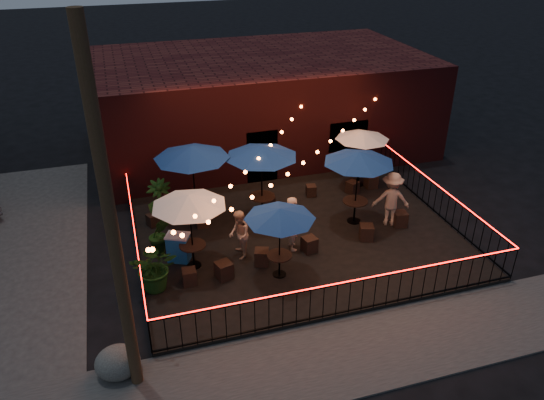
{
  "coord_description": "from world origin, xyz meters",
  "views": [
    {
      "loc": [
        -5.0,
        -11.61,
        9.26
      ],
      "look_at": [
        -0.75,
        2.32,
        1.36
      ],
      "focal_mm": 35.0,
      "sensor_mm": 36.0,
      "label": 1
    }
  ],
  "objects": [
    {
      "name": "ground",
      "position": [
        0.0,
        0.0,
        0.0
      ],
      "size": [
        110.0,
        110.0,
        0.0
      ],
      "primitive_type": "plane",
      "color": "black",
      "rests_on": "ground"
    },
    {
      "name": "patio",
      "position": [
        0.0,
        2.0,
        0.07
      ],
      "size": [
        10.0,
        8.0,
        0.15
      ],
      "primitive_type": "cube",
      "color": "black",
      "rests_on": "ground"
    },
    {
      "name": "sidewalk",
      "position": [
        0.0,
        -3.25,
        0.03
      ],
      "size": [
        18.0,
        2.5,
        0.05
      ],
      "primitive_type": "cube",
      "color": "#3A3736",
      "rests_on": "ground"
    },
    {
      "name": "brick_building",
      "position": [
        1.0,
        9.99,
        2.0
      ],
      "size": [
        14.0,
        8.0,
        4.0
      ],
      "color": "#390F10",
      "rests_on": "ground"
    },
    {
      "name": "utility_pole",
      "position": [
        -5.4,
        -2.6,
        4.0
      ],
      "size": [
        0.26,
        0.26,
        8.0
      ],
      "primitive_type": "cylinder",
      "color": "#3D2D19",
      "rests_on": "ground"
    },
    {
      "name": "fence_front",
      "position": [
        0.0,
        -2.0,
        0.66
      ],
      "size": [
        10.0,
        0.04,
        1.04
      ],
      "color": "black",
      "rests_on": "patio"
    },
    {
      "name": "fence_left",
      "position": [
        -5.0,
        2.0,
        0.66
      ],
      "size": [
        0.04,
        8.0,
        1.04
      ],
      "rotation": [
        0.0,
        0.0,
        1.57
      ],
      "color": "black",
      "rests_on": "patio"
    },
    {
      "name": "fence_right",
      "position": [
        5.0,
        2.0,
        0.66
      ],
      "size": [
        0.04,
        8.0,
        1.04
      ],
      "rotation": [
        0.0,
        0.0,
        1.57
      ],
      "color": "black",
      "rests_on": "patio"
    },
    {
      "name": "festoon_lights",
      "position": [
        -1.01,
        1.7,
        2.52
      ],
      "size": [
        10.02,
        8.72,
        1.32
      ],
      "color": "orange",
      "rests_on": "ground"
    },
    {
      "name": "cafe_table_0",
      "position": [
        -3.46,
        1.25,
        2.29
      ],
      "size": [
        2.55,
        2.55,
        2.35
      ],
      "rotation": [
        0.0,
        0.0,
        0.23
      ],
      "color": "black",
      "rests_on": "patio"
    },
    {
      "name": "cafe_table_1",
      "position": [
        -2.94,
        3.82,
        2.6
      ],
      "size": [
        2.95,
        2.95,
        2.68
      ],
      "rotation": [
        0.0,
        0.0,
        -0.24
      ],
      "color": "black",
      "rests_on": "patio"
    },
    {
      "name": "cafe_table_2",
      "position": [
        -1.2,
        0.1,
        2.13
      ],
      "size": [
        2.42,
        2.42,
        2.17
      ],
      "rotation": [
        0.0,
        0.0,
        -0.26
      ],
      "color": "black",
      "rests_on": "patio"
    },
    {
      "name": "cafe_table_3",
      "position": [
        -0.77,
        3.39,
        2.54
      ],
      "size": [
        2.51,
        2.51,
        2.61
      ],
      "rotation": [
        0.0,
        0.0,
        0.06
      ],
      "color": "black",
      "rests_on": "patio"
    },
    {
      "name": "cafe_table_4",
      "position": [
        2.09,
        2.21,
        2.45
      ],
      "size": [
        2.39,
        2.39,
        2.52
      ],
      "rotation": [
        0.0,
        0.0,
        -0.05
      ],
      "color": "black",
      "rests_on": "patio"
    },
    {
      "name": "cafe_table_5",
      "position": [
        3.4,
        4.66,
        2.14
      ],
      "size": [
        2.49,
        2.49,
        2.18
      ],
      "rotation": [
        0.0,
        0.0,
        -0.31
      ],
      "color": "black",
      "rests_on": "patio"
    },
    {
      "name": "bistro_chair_0",
      "position": [
        -3.71,
        0.44,
        0.38
      ],
      "size": [
        0.4,
        0.4,
        0.45
      ],
      "primitive_type": "cube",
      "rotation": [
        0.0,
        0.0,
        -0.04
      ],
      "color": "black",
      "rests_on": "patio"
    },
    {
      "name": "bistro_chair_1",
      "position": [
        -2.74,
        0.43,
        0.4
      ],
      "size": [
        0.52,
        0.52,
        0.5
      ],
      "primitive_type": "cube",
      "rotation": [
        0.0,
        0.0,
        3.43
      ],
      "color": "black",
      "rests_on": "patio"
    },
    {
      "name": "bistro_chair_2",
      "position": [
        -4.37,
        3.92,
        0.35
      ],
      "size": [
        0.46,
        0.46,
        0.41
      ],
      "primitive_type": "cube",
      "rotation": [
        0.0,
        0.0,
        0.42
      ],
      "color": "black",
      "rests_on": "patio"
    },
    {
      "name": "bistro_chair_3",
      "position": [
        -2.81,
        3.41,
        0.4
      ],
      "size": [
        0.42,
        0.42,
        0.49
      ],
      "primitive_type": "cube",
      "rotation": [
        0.0,
        0.0,
        3.15
      ],
      "color": "black",
      "rests_on": "patio"
    },
    {
      "name": "bistro_chair_4",
      "position": [
        -1.54,
        0.76,
        0.39
      ],
      "size": [
        0.52,
        0.52,
        0.48
      ],
      "primitive_type": "cube",
      "rotation": [
        0.0,
        0.0,
        -0.34
      ],
      "color": "black",
      "rests_on": "patio"
    },
    {
      "name": "bistro_chair_5",
      "position": [
        0.04,
        0.98,
        0.39
      ],
      "size": [
        0.48,
        0.48,
        0.48
      ],
      "primitive_type": "cube",
      "rotation": [
        0.0,
        0.0,
        3.35
      ],
      "color": "black",
      "rests_on": "patio"
    },
    {
      "name": "bistro_chair_6",
      "position": [
        -0.36,
        3.94,
        0.39
      ],
      "size": [
        0.46,
        0.46,
        0.48
      ],
      "primitive_type": "cube",
      "rotation": [
        0.0,
        0.0,
        -0.15
      ],
      "color": "black",
      "rests_on": "patio"
    },
    {
      "name": "bistro_chair_7",
      "position": [
        1.37,
        4.36,
        0.35
      ],
      "size": [
        0.4,
        0.4,
        0.41
      ],
      "primitive_type": "cube",
      "rotation": [
        0.0,
        0.0,
        2.96
      ],
      "color": "black",
      "rests_on": "patio"
    },
    {
      "name": "bistro_chair_8",
      "position": [
        2.0,
        1.1,
        0.4
      ],
      "size": [
        0.52,
        0.52,
        0.49
      ],
      "primitive_type": "cube",
      "rotation": [
        0.0,
        0.0,
        -0.31
      ],
      "color": "black",
      "rests_on": "patio"
    },
    {
      "name": "bistro_chair_9",
      "position": [
        3.42,
        1.53,
        0.4
      ],
      "size": [
        0.47,
        0.47,
        0.5
      ],
      "primitive_type": "cube",
      "rotation": [
        0.0,
        0.0,
        3.02
      ],
      "color": "black",
      "rests_on": "patio"
    },
    {
      "name": "bistro_chair_10",
      "position": [
        2.91,
        4.14,
        0.37
      ],
      "size": [
        0.5,
        0.5,
        0.45
      ],
      "primitive_type": "cube",
      "rotation": [
        0.0,
        0.0,
        0.43
      ],
      "color": "black",
      "rests_on": "patio"
    },
    {
      "name": "bistro_chair_11",
      "position": [
        3.76,
        4.33,
        0.39
      ],
      "size": [
        0.42,
        0.42,
        0.49
      ],
      "primitive_type": "cube",
      "rotation": [
        0.0,
        0.0,
        3.16
      ],
      "color": "black",
      "rests_on": "patio"
    },
    {
      "name": "patron_a",
      "position": [
        -0.4,
        1.31,
        1.03
      ],
      "size": [
        0.48,
        0.68,
        1.76
      ],
      "primitive_type": "imported",
      "rotation": [
        0.0,
        0.0,
        1.48
      ],
      "color": "beige",
      "rests_on": "patio"
    },
    {
      "name": "patron_b",
      "position": [
        -2.06,
        1.33,
        0.91
      ],
      "size": [
        0.63,
        0.78,
        1.53
      ],
      "primitive_type": "imported",
      "rotation": [
        0.0,
        0.0,
        -1.64
      ],
      "color": "tan",
      "rests_on": "patio"
    },
    {
      "name": "patron_c",
      "position": [
        3.14,
        1.74,
        1.08
      ],
      "size": [
        1.36,
        1.08,
        1.85
      ],
      "primitive_type": "imported",
      "rotation": [
        0.0,
        0.0,
        2.77
      ],
      "color": "tan",
      "rests_on": "patio"
    },
    {
      "name": "potted_shrub_a",
      "position": [
        -4.6,
        0.51,
        0.85
      ],
      "size": [
        1.44,
        1.3,
        1.4
      ],
      "primitive_type": "imported",
      "rotation": [
        0.0,
        0.0,
        -0.18
      ],
      "color": "#17330D",
      "rests_on": "patio"
    },
    {
      "name": "potted_shrub_b",
      "position": [
        -4.29,
        2.28,
        0.77
      ],
      "size": [
        0.68,
        0.55,
        1.23
      ],
      "primitive_type": "imported",
      "rotation": [
        0.0,
        0.0,
        -0.01
      ],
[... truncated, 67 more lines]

